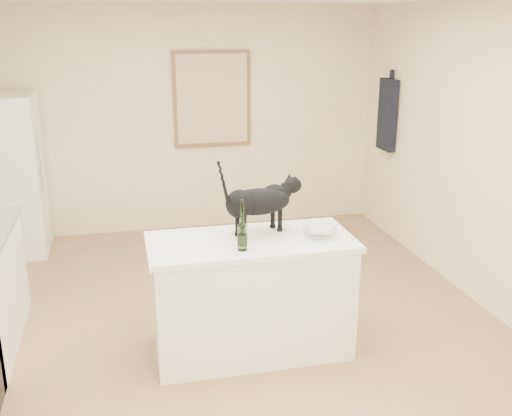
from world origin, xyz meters
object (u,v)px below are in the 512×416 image
(black_cat, at_px, (258,205))
(glass_bowl, at_px, (320,233))
(fridge, at_px, (8,176))
(wine_bottle, at_px, (242,228))

(black_cat, distance_m, glass_bowl, 0.50)
(fridge, relative_size, black_cat, 2.68)
(fridge, bearing_deg, black_cat, -48.95)
(fridge, bearing_deg, glass_bowl, -45.80)
(black_cat, bearing_deg, glass_bowl, -43.53)
(fridge, height_order, black_cat, fridge)
(black_cat, xyz_separation_m, glass_bowl, (0.43, -0.18, -0.19))
(fridge, distance_m, wine_bottle, 3.37)
(fridge, relative_size, glass_bowl, 6.87)
(glass_bowl, bearing_deg, fridge, 134.20)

